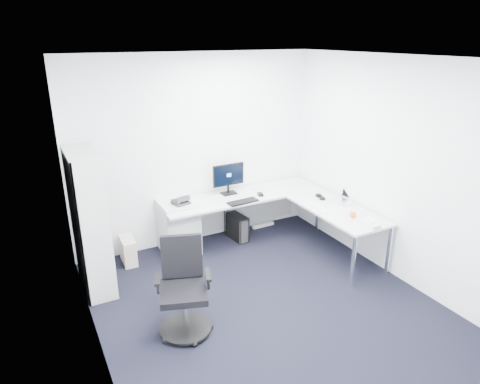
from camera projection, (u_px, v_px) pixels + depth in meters
name	position (u px, v px, depth m)	size (l,w,h in m)	color
ground	(272.00, 311.00, 4.78)	(4.20, 4.20, 0.00)	black
ceiling	(279.00, 59.00, 3.85)	(4.20, 4.20, 0.00)	white
wall_back	(196.00, 151.00, 6.06)	(3.60, 0.02, 2.70)	white
wall_front	(460.00, 310.00, 2.57)	(3.60, 0.02, 2.70)	white
wall_left	(90.00, 235.00, 3.53)	(0.02, 4.20, 2.70)	white
wall_right	(403.00, 173.00, 5.10)	(0.02, 4.20, 2.70)	white
l_desk	(254.00, 226.00, 6.06)	(2.44, 1.36, 0.71)	#B9BBBC
drawer_pedestal	(178.00, 226.00, 6.01)	(0.48, 0.60, 0.74)	#B9BBBC
bookshelf	(90.00, 222.00, 4.99)	(0.33, 0.85, 1.70)	#B1B4B4
task_chair	(184.00, 290.00, 4.28)	(0.56, 0.56, 1.00)	black
black_pc_tower	(238.00, 227.00, 6.41)	(0.17, 0.39, 0.38)	black
beige_pc_tower	(128.00, 251.00, 5.74)	(0.17, 0.37, 0.35)	#BCB1A0
power_strip	(263.00, 225.00, 6.88)	(0.38, 0.06, 0.04)	silver
monitor	(229.00, 179.00, 6.18)	(0.49, 0.16, 0.47)	black
black_keyboard	(243.00, 202.00, 5.94)	(0.44, 0.16, 0.02)	black
mouse	(260.00, 194.00, 6.19)	(0.07, 0.11, 0.04)	black
desk_phone	(181.00, 201.00, 5.80)	(0.20, 0.20, 0.14)	#2B2B2D
laptop	(342.00, 195.00, 5.90)	(0.33, 0.32, 0.23)	silver
white_keyboard	(319.00, 207.00, 5.76)	(0.11, 0.39, 0.01)	silver
headphones	(320.00, 196.00, 6.10)	(0.13, 0.20, 0.05)	black
orange_fruit	(353.00, 214.00, 5.44)	(0.08, 0.08, 0.08)	orange
tissue_box	(371.00, 225.00, 5.13)	(0.12, 0.23, 0.08)	silver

